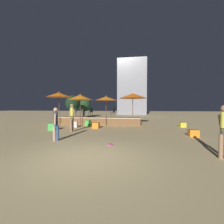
# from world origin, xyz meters

# --- Properties ---
(ground_plane) EXTENTS (120.00, 120.00, 0.00)m
(ground_plane) POSITION_xyz_m (0.00, 0.00, 0.00)
(ground_plane) COLOR tan
(wooden_deck) EXTENTS (8.36, 2.63, 0.69)m
(wooden_deck) POSITION_xyz_m (-2.21, 10.16, 0.31)
(wooden_deck) COLOR brown
(wooden_deck) RESTS_ON ground
(patio_umbrella_0) EXTENTS (2.03, 2.03, 2.72)m
(patio_umbrella_0) POSITION_xyz_m (-1.13, 8.74, 2.45)
(patio_umbrella_0) COLOR brown
(patio_umbrella_0) RESTS_ON ground
(patio_umbrella_1) EXTENTS (2.37, 2.37, 3.15)m
(patio_umbrella_1) POSITION_xyz_m (-5.69, 8.64, 2.85)
(patio_umbrella_1) COLOR brown
(patio_umbrella_1) RESTS_ON ground
(patio_umbrella_2) EXTENTS (2.46, 2.46, 2.99)m
(patio_umbrella_2) POSITION_xyz_m (1.28, 8.91, 2.68)
(patio_umbrella_2) COLOR brown
(patio_umbrella_2) RESTS_ON ground
(patio_umbrella_3) EXTENTS (2.29, 2.29, 2.88)m
(patio_umbrella_3) POSITION_xyz_m (-3.50, 8.45, 2.56)
(patio_umbrella_3) COLOR brown
(patio_umbrella_3) RESTS_ON ground
(cube_seat_0) EXTENTS (0.52, 0.52, 0.45)m
(cube_seat_0) POSITION_xyz_m (-1.53, 6.78, 0.23)
(cube_seat_0) COLOR orange
(cube_seat_0) RESTS_ON ground
(cube_seat_1) EXTENTS (0.57, 0.57, 0.48)m
(cube_seat_1) POSITION_xyz_m (-3.45, 7.03, 0.24)
(cube_seat_1) COLOR white
(cube_seat_1) RESTS_ON ground
(cube_seat_2) EXTENTS (0.51, 0.51, 0.40)m
(cube_seat_2) POSITION_xyz_m (4.81, 4.41, 0.20)
(cube_seat_2) COLOR orange
(cube_seat_2) RESTS_ON ground
(cube_seat_3) EXTENTS (0.51, 0.51, 0.39)m
(cube_seat_3) POSITION_xyz_m (5.40, 8.54, 0.19)
(cube_seat_3) COLOR yellow
(cube_seat_3) RESTS_ON ground
(cube_seat_4) EXTENTS (0.62, 0.62, 0.49)m
(cube_seat_4) POSITION_xyz_m (-4.42, 5.36, 0.25)
(cube_seat_4) COLOR #4CC651
(cube_seat_4) RESTS_ON ground
(cube_seat_5) EXTENTS (0.48, 0.48, 0.49)m
(cube_seat_5) POSITION_xyz_m (-2.61, 8.09, 0.25)
(cube_seat_5) COLOR #4CC651
(cube_seat_5) RESTS_ON ground
(person_0) EXTENTS (0.51, 0.31, 1.89)m
(person_0) POSITION_xyz_m (-2.72, 4.97, 1.06)
(person_0) COLOR #997051
(person_0) RESTS_ON ground
(person_1) EXTENTS (0.28, 0.48, 1.65)m
(person_1) POSITION_xyz_m (-2.31, 2.19, 0.88)
(person_1) COLOR #2D4C7F
(person_1) RESTS_ON ground
(person_2) EXTENTS (0.30, 0.53, 1.73)m
(person_2) POSITION_xyz_m (4.40, 0.66, 0.94)
(person_2) COLOR #997051
(person_2) RESTS_ON ground
(bistro_chair_0) EXTENTS (0.43, 0.42, 0.90)m
(bistro_chair_0) POSITION_xyz_m (-0.76, 10.71, 1.24)
(bistro_chair_0) COLOR #2D3338
(bistro_chair_0) RESTS_ON wooden_deck
(bistro_chair_1) EXTENTS (0.48, 0.48, 0.90)m
(bistro_chair_1) POSITION_xyz_m (-3.15, 10.63, 1.24)
(bistro_chair_1) COLOR #1E4C47
(bistro_chair_1) RESTS_ON wooden_deck
(bistro_chair_2) EXTENTS (0.40, 0.40, 0.90)m
(bistro_chair_2) POSITION_xyz_m (-4.68, 10.04, 1.24)
(bistro_chair_2) COLOR #1E4C47
(bistro_chair_2) RESTS_ON wooden_deck
(bistro_chair_3) EXTENTS (0.48, 0.48, 0.90)m
(bistro_chair_3) POSITION_xyz_m (-3.58, 9.36, 1.24)
(bistro_chair_3) COLOR #47474C
(bistro_chair_3) RESTS_ON wooden_deck
(frisbee_disc) EXTENTS (0.24, 0.24, 0.03)m
(frisbee_disc) POSITION_xyz_m (0.50, 1.82, 0.02)
(frisbee_disc) COLOR #E54C99
(frisbee_disc) RESTS_ON ground
(background_tree_0) EXTENTS (2.24, 2.24, 3.41)m
(background_tree_0) POSITION_xyz_m (-7.16, 19.47, 2.17)
(background_tree_0) COLOR #3D2B1C
(background_tree_0) RESTS_ON ground
(background_tree_1) EXTENTS (2.06, 2.06, 3.37)m
(background_tree_1) POSITION_xyz_m (-7.30, 15.36, 2.22)
(background_tree_1) COLOR #3D2B1C
(background_tree_1) RESTS_ON ground
(distant_building) EXTENTS (6.31, 4.12, 12.29)m
(distant_building) POSITION_xyz_m (0.57, 29.70, 6.14)
(distant_building) COLOR gray
(distant_building) RESTS_ON ground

